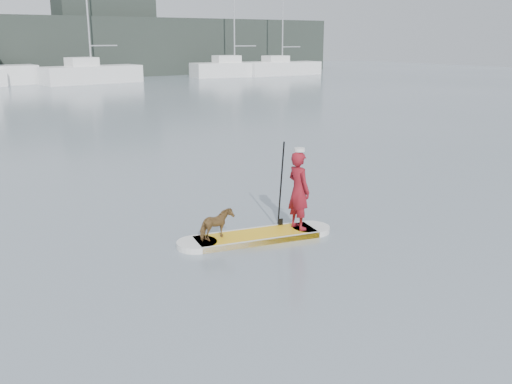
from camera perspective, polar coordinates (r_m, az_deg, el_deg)
ground at (r=8.97m, az=-0.96°, el=-11.14°), size 140.00×140.00×0.00m
paddleboard at (r=11.64m, az=0.00°, el=-4.47°), size 3.24×1.35×0.12m
paddler at (r=11.75m, az=4.29°, el=0.15°), size 0.40×0.60×1.63m
white_cap at (r=11.56m, az=4.37°, el=4.24°), size 0.22×0.22×0.07m
dog at (r=11.26m, az=-3.98°, el=-3.27°), size 0.75×0.44×0.60m
paddle at (r=11.96m, az=2.50°, el=-0.24°), size 0.10×0.30×2.00m
sailboat_e at (r=53.96m, az=-16.16°, el=11.36°), size 8.94×3.64×12.63m
sailboat_f at (r=60.90m, az=-2.22°, el=12.32°), size 9.40×3.81×13.68m
shore_building_east at (r=64.72m, az=-14.74°, el=14.75°), size 10.00×4.00×8.00m
sailboat_g at (r=63.44m, az=2.58°, el=12.38°), size 8.95×2.73×11.87m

